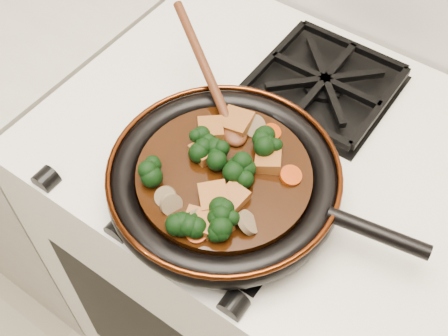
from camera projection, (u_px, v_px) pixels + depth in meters
The scene contains 32 objects.
stove at pixel (265, 264), 1.28m from camera, with size 0.76×0.60×0.90m, color silver.
burner_grate_front at pixel (232, 193), 0.84m from camera, with size 0.23×0.23×0.03m, color black, non-canonical shape.
burner_grate_back at pixel (324, 83), 0.97m from camera, with size 0.23×0.23×0.03m, color black, non-canonical shape.
skillet at pixel (225, 179), 0.81m from camera, with size 0.47×0.34×0.05m.
braising_sauce at pixel (224, 177), 0.81m from camera, with size 0.25×0.25×0.02m, color black.
tofu_cube_0 at pixel (236, 123), 0.85m from camera, with size 0.04×0.05×0.02m, color brown.
tofu_cube_1 at pixel (268, 162), 0.80m from camera, with size 0.04×0.04×0.02m, color brown.
tofu_cube_2 at pixel (205, 152), 0.81m from camera, with size 0.04×0.03×0.02m, color brown.
tofu_cube_3 at pixel (233, 198), 0.77m from camera, with size 0.04×0.03×0.02m, color brown.
tofu_cube_4 at pixel (218, 223), 0.74m from camera, with size 0.04×0.03×0.02m, color brown.
tofu_cube_5 at pixel (199, 223), 0.74m from camera, with size 0.04×0.04×0.02m, color brown.
tofu_cube_6 at pixel (214, 199), 0.76m from camera, with size 0.04×0.04×0.02m, color brown.
tofu_cube_7 at pixel (211, 131), 0.84m from camera, with size 0.04×0.04×0.02m, color brown.
broccoli_floret_0 at pixel (217, 154), 0.81m from camera, with size 0.06×0.06×0.05m, color black, non-canonical shape.
broccoli_floret_1 at pixel (186, 225), 0.74m from camera, with size 0.06×0.06×0.05m, color black, non-canonical shape.
broccoli_floret_2 at pixel (222, 228), 0.74m from camera, with size 0.06×0.06×0.05m, color black, non-canonical shape.
broccoli_floret_3 at pixel (199, 146), 0.82m from camera, with size 0.06×0.06×0.05m, color black, non-canonical shape.
broccoli_floret_4 at pixel (150, 170), 0.79m from camera, with size 0.06×0.06×0.05m, color black, non-canonical shape.
broccoli_floret_5 at pixel (221, 220), 0.74m from camera, with size 0.06×0.06×0.05m, color black, non-canonical shape.
broccoli_floret_6 at pixel (241, 173), 0.79m from camera, with size 0.06×0.06×0.05m, color black, non-canonical shape.
broccoli_floret_7 at pixel (266, 145), 0.82m from camera, with size 0.06×0.06×0.05m, color black, non-canonical shape.
carrot_coin_0 at pixel (291, 176), 0.79m from camera, with size 0.03×0.03×0.01m, color #A83004.
carrot_coin_1 at pixel (238, 176), 0.79m from camera, with size 0.03×0.03×0.01m, color #A83004.
carrot_coin_2 at pixel (272, 132), 0.84m from camera, with size 0.03×0.03×0.01m, color #A83004.
carrot_coin_3 at pixel (196, 218), 0.75m from camera, with size 0.03×0.03×0.01m, color #A83004.
carrot_coin_4 at pixel (197, 232), 0.74m from camera, with size 0.03×0.03×0.01m, color #A83004.
mushroom_slice_0 at pixel (198, 222), 0.75m from camera, with size 0.04×0.04×0.01m, color brown.
mushroom_slice_1 at pixel (171, 204), 0.76m from camera, with size 0.03×0.03×0.01m, color brown.
mushroom_slice_2 at pixel (166, 197), 0.77m from camera, with size 0.03×0.03×0.01m, color brown.
mushroom_slice_3 at pixel (254, 126), 0.84m from camera, with size 0.04×0.04×0.01m, color brown.
mushroom_slice_4 at pixel (248, 223), 0.74m from camera, with size 0.04×0.04×0.01m, color brown.
wooden_spoon at pixel (216, 93), 0.86m from camera, with size 0.14×0.10×0.24m.
Camera 1 is at (0.26, 1.16, 1.61)m, focal length 45.00 mm.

